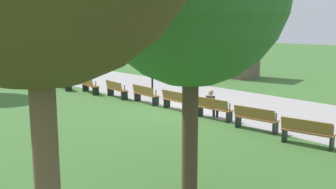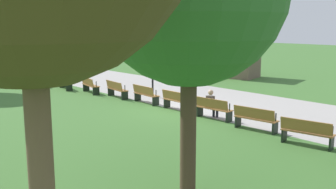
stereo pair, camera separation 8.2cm
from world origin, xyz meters
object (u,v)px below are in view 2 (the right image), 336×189
bench_4 (145,94)px  bench_3 (116,89)px  bench_1 (64,82)px  bench_5 (177,100)px  bench_8 (307,132)px  kiosk (236,57)px  bench_6 (213,108)px  bench_7 (255,118)px  bench_0 (40,79)px  bench_2 (90,85)px  person_seated (212,103)px  lamp_post (152,47)px

bench_4 → bench_3: bearing=-171.9°
bench_1 → bench_5: 8.80m
bench_8 → kiosk: size_ratio=0.42×
bench_6 → bench_7: bearing=-8.1°
bench_5 → kiosk: bearing=116.0°
bench_0 → bench_1: size_ratio=1.00×
bench_0 → bench_2: same height
bench_6 → bench_8: bearing=-9.7°
bench_3 → bench_7: same height
bench_4 → bench_6: same height
bench_1 → person_seated: person_seated is taller
bench_6 → lamp_post: (-5.50, 1.38, 2.17)m
bench_2 → lamp_post: size_ratio=0.45×
bench_1 → lamp_post: lamp_post is taller
bench_3 → bench_7: size_ratio=1.00×
bench_3 → bench_5: same height
bench_3 → lamp_post: size_ratio=0.44×
kiosk → bench_6: bearing=-69.3°
bench_0 → bench_7: 15.33m
bench_4 → bench_7: 6.60m
bench_8 → bench_4: bearing=167.1°
bench_5 → bench_8: 6.60m
bench_5 → bench_6: bearing=-1.6°
bench_4 → lamp_post: 2.80m
bench_1 → bench_3: same height
bench_3 → bench_7: bearing=6.5°
bench_2 → lamp_post: lamp_post is taller
person_seated → bench_4: bearing=178.5°
bench_5 → bench_6: size_ratio=0.99×
lamp_post → kiosk: 9.93m
bench_6 → kiosk: (-7.55, 11.03, 0.99)m
bench_7 → lamp_post: lamp_post is taller
person_seated → bench_7: bearing=-10.8°
bench_2 → bench_6: size_ratio=1.02×
bench_1 → bench_2: (2.16, 0.43, 0.00)m
bench_3 → bench_4: size_ratio=1.01×
bench_2 → bench_3: size_ratio=1.01×
bench_2 → bench_3: bearing=17.8°
bench_3 → bench_7: 8.80m
bench_3 → bench_4: same height
bench_7 → person_seated: (-2.39, 0.32, 0.17)m
bench_2 → bench_8: 13.16m
bench_5 → bench_8: (6.58, -0.56, 0.00)m
bench_3 → person_seated: (6.40, 0.32, 0.17)m
bench_1 → bench_7: same height
bench_5 → lamp_post: size_ratio=0.43×
bench_0 → lamp_post: (7.58, 2.86, 2.17)m
bench_5 → bench_7: bearing=-3.2°
bench_6 → bench_7: same height
bench_8 → lamp_post: lamp_post is taller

